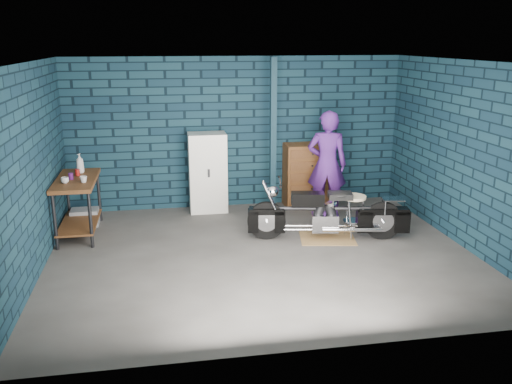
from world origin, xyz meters
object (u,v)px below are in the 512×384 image
at_px(motorcycle, 328,210).
at_px(person, 327,164).
at_px(locker, 208,173).
at_px(shop_stool, 353,217).
at_px(tool_chest, 308,175).
at_px(storage_bin, 85,217).
at_px(workbench, 78,207).

bearing_deg(motorcycle, person, 84.88).
distance_m(person, locker, 2.10).
xyz_separation_m(motorcycle, locker, (-1.69, 1.75, 0.24)).
distance_m(motorcycle, locker, 2.44).
xyz_separation_m(person, shop_stool, (0.10, -1.10, -0.58)).
relative_size(person, tool_chest, 1.60).
xyz_separation_m(locker, shop_stool, (2.09, -1.75, -0.37)).
bearing_deg(person, storage_bin, 13.67).
relative_size(storage_bin, locker, 0.31).
distance_m(storage_bin, tool_chest, 3.98).
bearing_deg(workbench, person, 3.13).
bearing_deg(person, tool_chest, -61.13).
xyz_separation_m(workbench, motorcycle, (3.80, -0.88, 0.01)).
relative_size(person, storage_bin, 4.17).
bearing_deg(tool_chest, shop_stool, -82.20).
relative_size(person, locker, 1.31).
bearing_deg(storage_bin, shop_stool, -17.48).
relative_size(workbench, locker, 1.00).
relative_size(motorcycle, storage_bin, 4.77).
xyz_separation_m(storage_bin, tool_chest, (3.93, 0.44, 0.44)).
bearing_deg(shop_stool, motorcycle, 179.60).
bearing_deg(motorcycle, workbench, 177.09).
relative_size(motorcycle, locker, 1.50).
bearing_deg(storage_bin, motorcycle, -19.16).
height_order(storage_bin, locker, locker).
height_order(motorcycle, locker, locker).
xyz_separation_m(motorcycle, person, (0.30, 1.10, 0.46)).
height_order(storage_bin, tool_chest, tool_chest).
distance_m(person, storage_bin, 4.16).
xyz_separation_m(workbench, locker, (2.11, 0.88, 0.25)).
bearing_deg(workbench, locker, 22.54).
relative_size(locker, shop_stool, 2.09).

